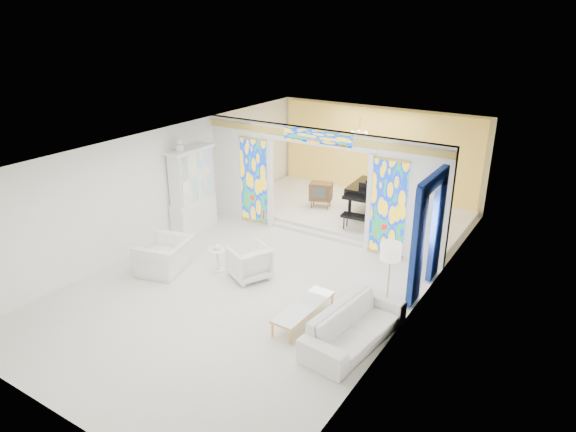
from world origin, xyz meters
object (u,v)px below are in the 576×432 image
Objects in this scene: coffee_table at (304,307)px; sofa at (355,326)px; china_cabinet at (192,190)px; armchair_right at (249,262)px; grand_piano at (381,190)px; armchair_left at (165,256)px; tv_console at (321,192)px.

sofa is at bearing -3.20° from coffee_table.
china_cabinet is 3.15× the size of armchair_right.
grand_piano reaches higher than coffee_table.
armchair_left is (1.14, -2.28, -0.78)m from china_cabinet.
armchair_left is at bearing 94.65° from sofa.
sofa reaches higher than coffee_table.
sofa is 6.40m from grand_piano.
grand_piano is 3.57× the size of tv_console.
armchair_right is at bearing -99.53° from tv_console.
grand_piano is at bearing 98.68° from coffee_table.
armchair_right is 0.36× the size of sofa.
china_cabinet is at bearing 154.63° from coffee_table.
armchair_right is (3.02, -1.47, -0.78)m from china_cabinet.
tv_console reaches higher than coffee_table.
china_cabinet is 2.66m from armchair_left.
coffee_table is 2.16× the size of tv_console.
coffee_table is 6.06m from grand_piano.
china_cabinet is at bearing -143.16° from grand_piano.
china_cabinet is 0.99× the size of grand_piano.
armchair_right is 0.31× the size of grand_piano.
armchair_left is 1.56× the size of tv_console.
armchair_left is 0.72× the size of coffee_table.
tv_console is at bearing 40.97° from sofa.
sofa is at bearing -21.66° from china_cabinet.
armchair_left reaches higher than sofa.
armchair_left is at bearing -39.55° from armchair_right.
armchair_right is at bearing -25.96° from china_cabinet.
grand_piano reaches higher than tv_console.
coffee_table is at bearing 93.40° from sofa.
sofa is (6.17, -2.45, -0.82)m from china_cabinet.
coffee_table is at bearing -85.52° from grand_piano.
armchair_left is 0.51× the size of sofa.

